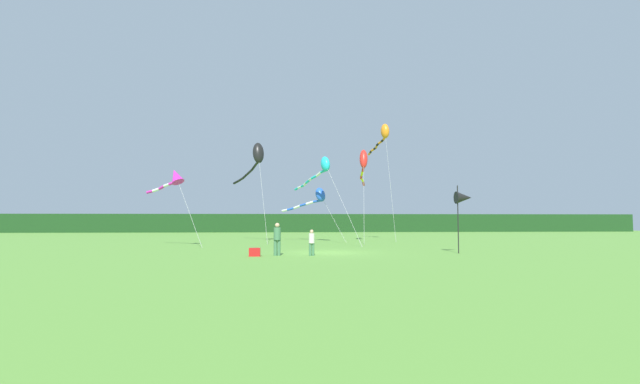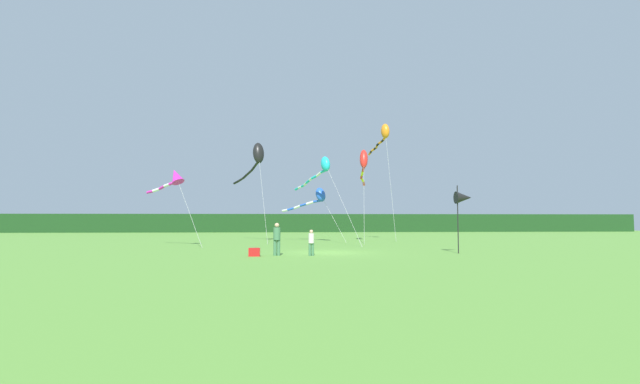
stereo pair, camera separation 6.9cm
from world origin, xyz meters
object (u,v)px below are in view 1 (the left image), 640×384
at_px(person_child, 312,241).
at_px(kite_red, 363,163).
at_px(kite_orange, 384,134).
at_px(cooler_box, 255,252).
at_px(kite_blue, 317,197).
at_px(kite_magenta, 174,178).
at_px(kite_black, 256,157).
at_px(kite_cyan, 321,168).
at_px(person_adult, 277,237).
at_px(banner_flag_pole, 464,198).

xyz_separation_m(person_child, kite_red, (5.30, 14.49, 6.03)).
height_order(kite_red, kite_orange, kite_orange).
xyz_separation_m(cooler_box, kite_blue, (4.27, 15.57, 3.65)).
height_order(person_child, kite_magenta, kite_magenta).
distance_m(person_child, kite_blue, 15.79).
height_order(kite_black, kite_cyan, kite_black).
xyz_separation_m(kite_red, kite_cyan, (-3.77, -1.56, -0.73)).
bearing_deg(kite_orange, kite_blue, -170.63).
xyz_separation_m(kite_red, kite_magenta, (-14.49, -5.82, -1.98)).
xyz_separation_m(kite_magenta, kite_blue, (10.53, 6.75, -0.94)).
relative_size(cooler_box, kite_orange, 0.05).
bearing_deg(kite_red, kite_blue, 166.76).
height_order(person_adult, kite_black, kite_black).
bearing_deg(person_child, person_adult, 172.84).
bearing_deg(kite_blue, kite_magenta, -147.35).
relative_size(person_child, kite_magenta, 0.24).
height_order(banner_flag_pole, kite_red, kite_red).
xyz_separation_m(kite_black, kite_magenta, (-5.38, -5.60, -2.35)).
bearing_deg(kite_cyan, kite_orange, 30.34).
xyz_separation_m(cooler_box, kite_red, (8.22, 14.64, 6.57)).
height_order(person_child, banner_flag_pole, banner_flag_pole).
distance_m(person_adult, kite_cyan, 14.09).
bearing_deg(kite_black, banner_flag_pole, -46.99).
distance_m(kite_red, kite_blue, 5.00).
bearing_deg(cooler_box, person_child, 3.08).
relative_size(kite_black, kite_magenta, 1.50).
distance_m(kite_black, kite_orange, 11.81).
bearing_deg(cooler_box, kite_blue, 74.68).
bearing_deg(kite_magenta, banner_flag_pole, -23.37).
distance_m(kite_orange, kite_magenta, 19.06).
xyz_separation_m(kite_orange, kite_magenta, (-16.71, -7.77, -4.88)).
relative_size(person_adult, kite_magenta, 0.30).
bearing_deg(kite_cyan, kite_magenta, -158.31).
xyz_separation_m(person_adult, kite_orange, (9.31, 16.21, 8.73)).
xyz_separation_m(banner_flag_pole, kite_red, (-3.27, 13.49, 3.72)).
relative_size(kite_black, kite_blue, 1.57).
height_order(person_child, cooler_box, person_child).
xyz_separation_m(person_adult, cooler_box, (-1.13, -0.38, -0.73)).
height_order(kite_orange, kite_magenta, kite_orange).
distance_m(banner_flag_pole, kite_red, 14.37).
relative_size(person_child, cooler_box, 2.37).
bearing_deg(cooler_box, kite_magenta, 125.39).
bearing_deg(kite_black, kite_orange, 10.86).
height_order(kite_black, kite_blue, kite_black).
xyz_separation_m(person_child, cooler_box, (-2.92, -0.16, -0.54)).
xyz_separation_m(kite_cyan, kite_blue, (-0.18, 2.49, -2.19)).
bearing_deg(person_child, banner_flag_pole, 6.63).
distance_m(kite_red, kite_orange, 4.14).
bearing_deg(banner_flag_pole, cooler_box, -174.27).
xyz_separation_m(person_child, kite_orange, (7.52, 16.44, 8.93)).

